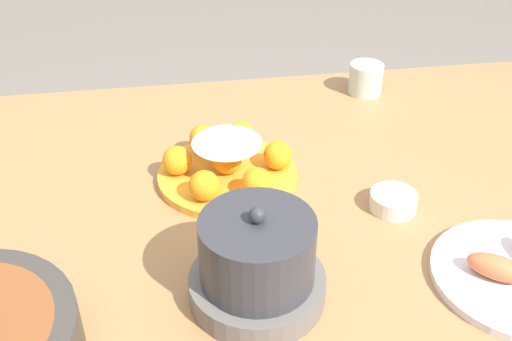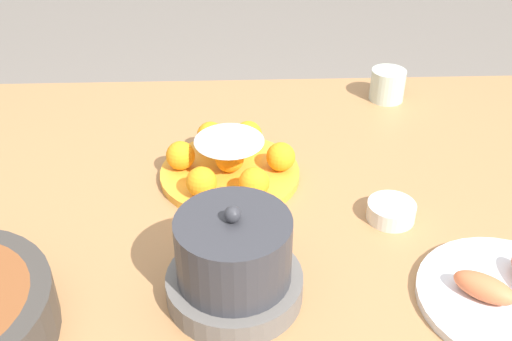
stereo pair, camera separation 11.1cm
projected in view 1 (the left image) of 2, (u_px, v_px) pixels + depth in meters
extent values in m
cylinder|color=#A87547|center=(474.00, 186.00, 1.79)|extent=(0.06, 0.06, 0.70)
cube|color=#A87547|center=(285.00, 204.00, 1.12)|extent=(1.46, 1.04, 0.03)
cylinder|color=gold|center=(228.00, 175.00, 1.16)|extent=(0.27, 0.27, 0.02)
sphere|color=orange|center=(177.00, 161.00, 1.13)|extent=(0.06, 0.06, 0.06)
sphere|color=orange|center=(204.00, 186.00, 1.06)|extent=(0.06, 0.06, 0.06)
sphere|color=orange|center=(257.00, 183.00, 1.07)|extent=(0.06, 0.06, 0.06)
sphere|color=orange|center=(276.00, 155.00, 1.15)|extent=(0.06, 0.06, 0.06)
sphere|color=orange|center=(241.00, 135.00, 1.21)|extent=(0.06, 0.06, 0.06)
sphere|color=orange|center=(203.00, 138.00, 1.20)|extent=(0.06, 0.06, 0.06)
ellipsoid|color=white|center=(227.00, 143.00, 1.11)|extent=(0.13, 0.13, 0.02)
sphere|color=orange|center=(227.00, 160.00, 1.14)|extent=(0.06, 0.06, 0.06)
cylinder|color=silver|center=(393.00, 201.00, 1.07)|extent=(0.08, 0.08, 0.03)
cylinder|color=olive|center=(394.00, 196.00, 1.07)|extent=(0.07, 0.07, 0.01)
ellipsoid|color=#E57042|center=(497.00, 268.00, 0.91)|extent=(0.10, 0.09, 0.04)
cylinder|color=beige|center=(366.00, 79.00, 1.45)|extent=(0.08, 0.08, 0.07)
cylinder|color=#66605B|center=(257.00, 286.00, 0.89)|extent=(0.20, 0.20, 0.04)
cylinder|color=#333338|center=(257.00, 250.00, 0.85)|extent=(0.17, 0.17, 0.10)
sphere|color=#333338|center=(257.00, 215.00, 0.81)|extent=(0.02, 0.02, 0.02)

